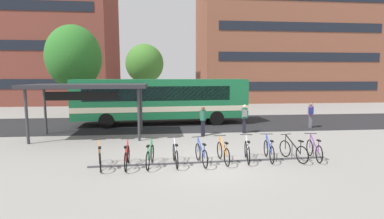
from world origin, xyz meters
The scene contains 22 objects.
ground centered at (0.00, 0.00, 0.00)m, with size 200.00×200.00×0.00m, color gray.
bus_lane_asphalt centered at (0.00, 9.52, 0.00)m, with size 80.00×7.20×0.01m, color #232326.
city_bus centered at (-1.81, 9.52, 1.78)m, with size 12.14×3.22×3.20m.
bike_rack centered at (0.17, 0.18, 0.09)m, with size 9.56×0.43×0.70m.
parked_bicycle_orange_0 centered at (-4.13, -0.04, 0.38)m, with size 0.61×1.68×0.99m.
parked_bicycle_red_1 centered at (-3.13, -0.05, 0.38)m, with size 0.52×1.72×0.99m.
parked_bicycle_green_2 centered at (-2.27, 0.01, 0.38)m, with size 0.52×1.72×0.99m.
parked_bicycle_silver_3 centered at (-1.30, 0.05, 0.38)m, with size 0.52×1.72×0.99m.
parked_bicycle_blue_4 centered at (-0.29, 0.05, 0.38)m, with size 0.52×1.71×0.99m.
parked_bicycle_orange_5 centered at (0.60, 0.18, 0.38)m, with size 0.52×1.72×0.99m.
parked_bicycle_silver_6 centered at (1.61, 0.27, 0.38)m, with size 0.53×1.70×0.99m.
parked_bicycle_blue_7 centered at (2.54, 0.31, 0.38)m, with size 0.52×1.72×0.99m.
parked_bicycle_black_8 centered at (3.52, 0.19, 0.38)m, with size 0.62×1.68×0.99m.
parked_bicycle_purple_9 centered at (4.44, 0.23, 0.38)m, with size 0.52×1.71×0.99m.
transit_shelter centered at (-5.86, 5.38, 2.79)m, with size 6.44×3.37×2.98m.
commuter_red_pack_0 centered at (0.49, 5.23, 0.98)m, with size 0.35×0.53×1.69m.
commuter_navy_pack_1 centered at (7.93, 6.97, 0.96)m, with size 0.48×0.60×1.67m.
commuter_grey_pack_2 centered at (3.06, 5.67, 1.00)m, with size 0.42×0.58×1.73m.
street_tree_0 centered at (-3.64, 18.27, 4.64)m, with size 3.79×3.79×6.62m.
street_tree_1 centered at (-9.34, 14.54, 5.01)m, with size 4.59×4.59×7.72m.
building_left_wing centered at (-16.83, 27.54, 10.55)m, with size 17.10×10.75×21.11m.
building_right_wing centered at (15.18, 28.85, 9.01)m, with size 23.56×11.90×18.02m.
Camera 1 is at (-1.70, -10.46, 3.43)m, focal length 26.10 mm.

